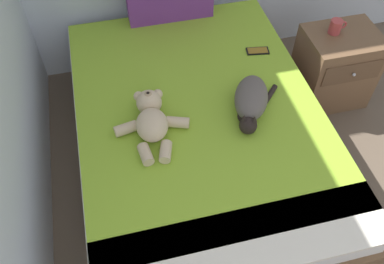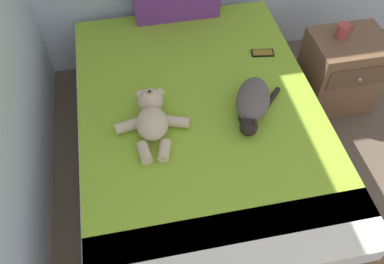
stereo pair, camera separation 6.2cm
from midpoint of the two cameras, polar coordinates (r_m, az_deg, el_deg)
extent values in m
cube|color=brown|center=(2.67, 1.67, -1.84)|extent=(1.46, 2.04, 0.29)
cube|color=white|center=(2.49, 1.80, 1.56)|extent=(1.42, 1.98, 0.20)
cube|color=#8CB72D|center=(2.45, 1.55, 4.27)|extent=(1.40, 1.83, 0.02)
cube|color=silver|center=(1.95, 7.46, -15.25)|extent=(1.40, 0.33, 0.02)
ellipsoid|color=#59514C|center=(2.37, 9.23, 4.48)|extent=(0.31, 0.39, 0.15)
sphere|color=black|center=(2.26, 8.64, 0.64)|extent=(0.10, 0.10, 0.10)
cone|color=black|center=(2.22, 9.52, 1.48)|extent=(0.04, 0.04, 0.04)
cone|color=black|center=(2.22, 8.11, 1.71)|extent=(0.04, 0.04, 0.04)
cylinder|color=black|center=(2.49, 11.84, 4.78)|extent=(0.13, 0.14, 0.03)
ellipsoid|color=black|center=(2.34, 7.91, 2.12)|extent=(0.09, 0.11, 0.04)
ellipsoid|color=beige|center=(2.23, -4.77, 1.16)|extent=(0.19, 0.23, 0.15)
sphere|color=beige|center=(2.34, -5.03, 4.28)|extent=(0.15, 0.15, 0.15)
sphere|color=tan|center=(2.31, -5.12, 5.13)|extent=(0.06, 0.06, 0.06)
sphere|color=black|center=(2.29, -5.16, 5.57)|extent=(0.02, 0.02, 0.02)
sphere|color=beige|center=(2.37, -6.44, 5.17)|extent=(0.06, 0.06, 0.06)
sphere|color=beige|center=(2.37, -3.80, 5.41)|extent=(0.06, 0.06, 0.06)
cylinder|color=beige|center=(2.29, -8.36, 0.75)|extent=(0.14, 0.08, 0.06)
cylinder|color=beige|center=(2.16, -5.81, -2.89)|extent=(0.08, 0.12, 0.06)
cylinder|color=beige|center=(2.28, -1.14, 1.41)|extent=(0.14, 0.10, 0.06)
cylinder|color=beige|center=(2.16, -3.03, -2.63)|extent=(0.09, 0.13, 0.06)
cube|color=black|center=(2.79, 10.42, 10.77)|extent=(0.16, 0.09, 0.01)
cube|color=olive|center=(2.79, 10.44, 10.85)|extent=(0.14, 0.08, 0.00)
cube|color=brown|center=(3.14, 20.49, 7.86)|extent=(0.50, 0.39, 0.57)
cube|color=brown|center=(2.94, 22.73, 6.96)|extent=(0.42, 0.01, 0.16)
sphere|color=#B2B2B7|center=(2.93, 22.86, 6.74)|extent=(0.02, 0.02, 0.02)
cylinder|color=#B23F3F|center=(2.94, 20.78, 13.06)|extent=(0.08, 0.08, 0.09)
torus|color=#B23F3F|center=(2.97, 21.71, 13.17)|extent=(0.06, 0.01, 0.06)
camera|label=1|loc=(0.03, -89.21, 0.96)|focal=38.31mm
camera|label=2|loc=(0.03, 90.79, -0.96)|focal=38.31mm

